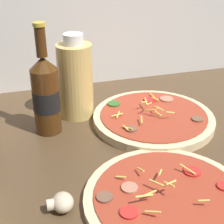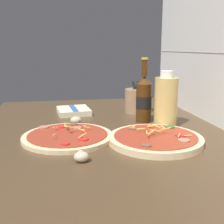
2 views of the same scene
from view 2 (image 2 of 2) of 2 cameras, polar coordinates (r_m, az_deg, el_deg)
counter_slab at (r=86.92cm, az=-1.13°, el=-7.78°), size 160.00×90.00×2.50cm
pizza_near at (r=94.59cm, az=-8.97°, el=-4.88°), size 29.99×29.99×4.69cm
pizza_far at (r=90.81cm, az=8.81°, el=-5.42°), size 29.99×29.99×5.58cm
beer_bottle at (r=113.31cm, az=6.48°, el=2.73°), size 6.24×6.24×25.81cm
oil_bottle at (r=107.73cm, az=10.88°, el=2.15°), size 8.71×8.71×21.22cm
mushroom_left at (r=111.96cm, az=-7.36°, el=-1.64°), size 4.57×4.35×3.04cm
mushroom_right at (r=75.50cm, az=-6.25°, el=-8.98°), size 4.23×4.03×2.82cm
utensil_crock at (r=130.43cm, az=4.91°, el=2.35°), size 10.29×10.29×14.98cm
dish_towel at (r=129.84cm, az=-7.81°, el=0.24°), size 17.14×15.64×2.56cm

